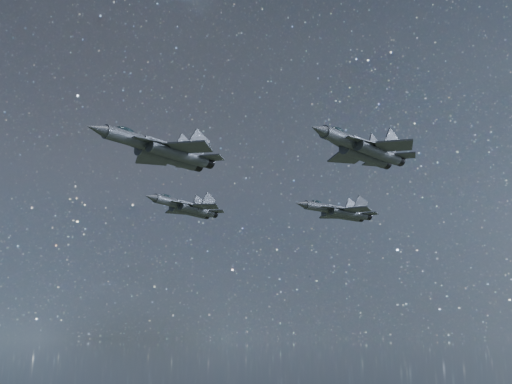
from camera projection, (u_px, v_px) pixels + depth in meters
jet_lead at (163, 150)px, 71.52m from camera, size 18.42×12.68×4.62m
jet_left at (187, 207)px, 105.18m from camera, size 17.34×11.72×4.37m
jet_right at (364, 149)px, 70.52m from camera, size 17.21×11.94×4.32m
jet_slot at (339, 212)px, 94.22m from camera, size 15.31×10.90×3.90m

